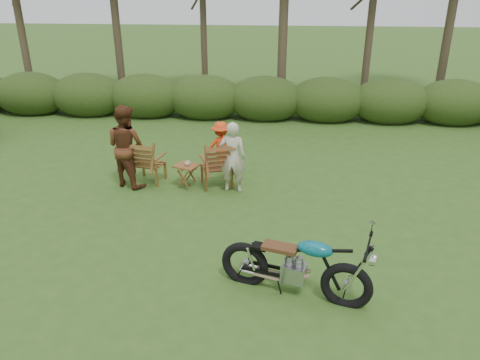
# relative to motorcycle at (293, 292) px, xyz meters

# --- Properties ---
(ground) EXTENTS (80.00, 80.00, 0.00)m
(ground) POSITION_rel_motorcycle_xyz_m (-0.76, 0.31, 0.00)
(ground) COLOR #2C4D19
(ground) RESTS_ON ground
(motorcycle) EXTENTS (2.31, 1.39, 1.24)m
(motorcycle) POSITION_rel_motorcycle_xyz_m (0.00, 0.00, 0.00)
(motorcycle) COLOR #0D9CAD
(motorcycle) RESTS_ON ground
(lawn_chair_right) EXTENTS (0.94, 0.94, 1.07)m
(lawn_chair_right) POSITION_rel_motorcycle_xyz_m (-1.65, 3.77, 0.00)
(lawn_chair_right) COLOR #5F3217
(lawn_chair_right) RESTS_ON ground
(lawn_chair_left) EXTENTS (0.83, 0.83, 1.02)m
(lawn_chair_left) POSITION_rel_motorcycle_xyz_m (-3.21, 3.86, 0.00)
(lawn_chair_left) COLOR brown
(lawn_chair_left) RESTS_ON ground
(side_table) EXTENTS (0.63, 0.58, 0.52)m
(side_table) POSITION_rel_motorcycle_xyz_m (-2.30, 3.63, 0.26)
(side_table) COLOR brown
(side_table) RESTS_ON ground
(cup) EXTENTS (0.14, 0.14, 0.10)m
(cup) POSITION_rel_motorcycle_xyz_m (-2.27, 3.62, 0.57)
(cup) COLOR beige
(cup) RESTS_ON side_table
(adult_a) EXTENTS (0.60, 0.41, 1.58)m
(adult_a) POSITION_rel_motorcycle_xyz_m (-1.26, 3.51, 0.00)
(adult_a) COLOR #BDB69B
(adult_a) RESTS_ON ground
(adult_b) EXTENTS (1.11, 1.02, 1.84)m
(adult_b) POSITION_rel_motorcycle_xyz_m (-3.63, 3.65, 0.00)
(adult_b) COLOR #552C18
(adult_b) RESTS_ON ground
(child) EXTENTS (0.88, 0.63, 1.23)m
(child) POSITION_rel_motorcycle_xyz_m (-1.65, 4.65, 0.00)
(child) COLOR red
(child) RESTS_ON ground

